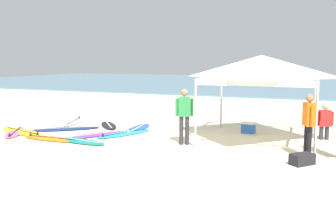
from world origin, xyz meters
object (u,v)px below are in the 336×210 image
Objects in this scene: person_orange at (309,122)px; surfboard_cyan at (125,133)px; surfboard_pink at (15,132)px; cooler_box at (248,128)px; surfboard_teal at (78,140)px; gear_bag_near_tent at (302,159)px; canopy_tent at (261,66)px; surfboard_navy at (66,129)px; surfboard_orange at (52,139)px; surfboard_yellow at (22,132)px; surfboard_purple at (96,135)px; surfboard_black at (109,125)px; person_green at (184,113)px; person_red at (325,120)px; surfboard_blue at (137,129)px; surfboard_white at (74,122)px.

surfboard_cyan is at bearing 171.03° from person_orange.
cooler_box is at bearing 22.14° from surfboard_pink.
surfboard_teal is 6.72m from gear_bag_near_tent.
surfboard_navy is at bearing -173.39° from canopy_tent.
surfboard_orange is 0.85× the size of surfboard_yellow.
surfboard_yellow is at bearing -179.18° from person_orange.
surfboard_purple is at bearing 46.85° from surfboard_orange.
canopy_tent reaches higher than surfboard_pink.
surfboard_black is 4.33m from person_green.
canopy_tent is at bearing -154.76° from person_red.
surfboard_blue is at bearing 70.66° from surfboard_teal.
surfboard_purple is at bearing 176.57° from person_orange.
gear_bag_near_tent is (7.69, 0.02, 0.10)m from surfboard_orange.
surfboard_cyan is 6.72m from person_red.
surfboard_black is 0.81× the size of surfboard_teal.
surfboard_orange is at bearing -138.65° from surfboard_cyan.
surfboard_cyan is 6.12m from person_orange.
surfboard_cyan is at bearing -90.77° from surfboard_blue.
person_orange reaches higher than surfboard_white.
surfboard_white and surfboard_cyan have the same top height.
person_red reaches higher than surfboard_yellow.
surfboard_orange is 3.65× the size of gear_bag_near_tent.
canopy_tent is 5.69× the size of gear_bag_near_tent.
canopy_tent is 6.34m from surfboard_black.
surfboard_orange is at bearing -167.21° from person_green.
surfboard_pink is 9.74m from person_orange.
surfboard_blue is at bearing 89.23° from surfboard_cyan.
person_orange is (6.83, 0.59, 0.95)m from surfboard_teal.
surfboard_blue is at bearing 29.50° from surfboard_yellow.
canopy_tent is at bearing 9.84° from surfboard_cyan.
surfboard_pink is at bearing -133.56° from surfboard_black.
canopy_tent is 2.66m from person_orange.
surfboard_orange is at bearing -67.65° from surfboard_navy.
canopy_tent is 1.48× the size of surfboard_blue.
surfboard_cyan is at bearing 0.64° from surfboard_navy.
cooler_box is at bearing 125.08° from person_orange.
person_red is (4.03, 2.35, -0.33)m from person_green.
surfboard_pink is 0.84× the size of surfboard_blue.
gear_bag_near_tent is at bearing -1.93° from surfboard_pink.
surfboard_cyan is 1.82m from surfboard_black.
surfboard_pink is at bearing -134.95° from surfboard_navy.
person_green is (3.29, 0.89, 0.95)m from surfboard_teal.
surfboard_blue is (3.18, -0.41, -0.00)m from surfboard_white.
canopy_tent is at bearing 6.61° from surfboard_navy.
surfboard_purple is 1.10× the size of surfboard_pink.
surfboard_blue is at bearing 177.82° from canopy_tent.
person_red reaches higher than surfboard_cyan.
person_red is at bearing 6.66° from surfboard_blue.
surfboard_teal is (2.72, -0.45, 0.00)m from surfboard_yellow.
surfboard_orange is 1.71m from surfboard_navy.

